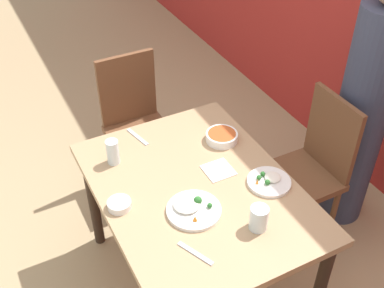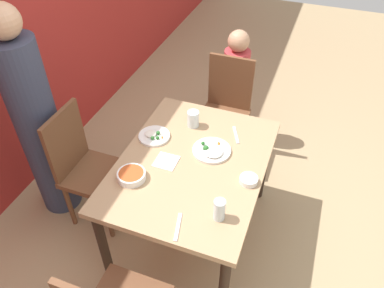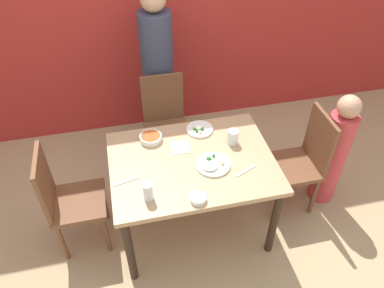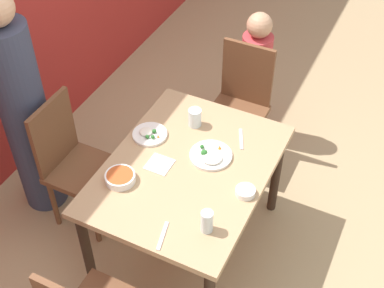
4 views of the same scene
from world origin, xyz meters
name	(u,v)px [view 1 (image 1 of 4)]	position (x,y,z in m)	size (l,w,h in m)	color
ground_plane	(196,281)	(0.00, 0.00, 0.00)	(10.00, 10.00, 0.00)	tan
dining_table	(196,201)	(0.00, 0.00, 0.65)	(1.20, 0.90, 0.74)	tan
chair_adult_spot	(311,166)	(-0.07, 0.79, 0.51)	(0.40, 0.40, 0.94)	brown
chair_empty_left	(136,122)	(-0.94, 0.05, 0.51)	(0.40, 0.40, 0.94)	brown
person_adult	(362,114)	(-0.07, 1.11, 0.77)	(0.29, 0.29, 1.64)	#33384C
bowl_curry	(222,137)	(-0.26, 0.29, 0.77)	(0.17, 0.17, 0.05)	white
plate_rice_adult	(269,181)	(0.13, 0.33, 0.76)	(0.21, 0.21, 0.05)	white
plate_rice_child	(192,209)	(0.13, -0.09, 0.76)	(0.25, 0.25, 0.06)	white
bowl_rice_small	(119,204)	(-0.05, -0.37, 0.76)	(0.11, 0.11, 0.04)	white
glass_water_tall	(113,152)	(-0.36, -0.29, 0.81)	(0.06, 0.06, 0.13)	silver
glass_water_short	(259,218)	(0.35, 0.12, 0.80)	(0.08, 0.08, 0.12)	silver
napkin_folded	(218,170)	(-0.06, 0.15, 0.75)	(0.14, 0.14, 0.01)	white
fork_steel	(138,137)	(-0.49, -0.10, 0.75)	(0.18, 0.06, 0.01)	silver
spoon_steel	(195,253)	(0.35, -0.19, 0.75)	(0.17, 0.09, 0.01)	silver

